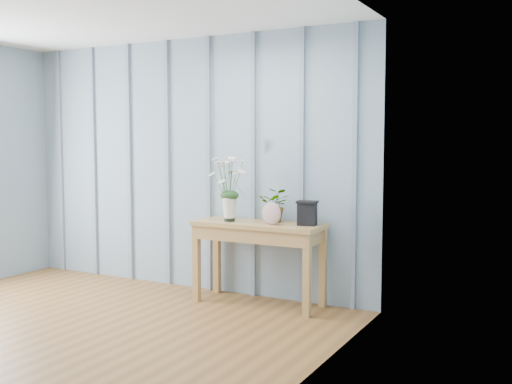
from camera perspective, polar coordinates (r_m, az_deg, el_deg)
The scene contains 7 objects.
ground at distance 4.64m, azimuth -22.72°, elevation -14.14°, with size 4.50×4.50×0.00m, color brown.
room_shell at distance 5.05m, azimuth -15.27°, elevation 10.44°, with size 4.00×4.50×2.50m.
sideboard at distance 5.43m, azimuth 0.25°, elevation -4.11°, with size 1.20×0.45×0.75m.
daisy_vase at distance 5.45m, azimuth -2.55°, elevation 1.23°, with size 0.44×0.33×0.62m.
spider_plant at distance 5.43m, azimuth 1.85°, elevation -1.24°, with size 0.28×0.24×0.31m, color #183917.
felt_disc_vessel at distance 5.25m, azimuth 1.49°, elevation -2.06°, with size 0.20×0.06×0.20m, color #844252.
carved_box at distance 5.23m, azimuth 4.90°, elevation -1.99°, with size 0.20×0.17×0.21m.
Camera 1 is at (3.43, -2.75, 1.48)m, focal length 42.00 mm.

